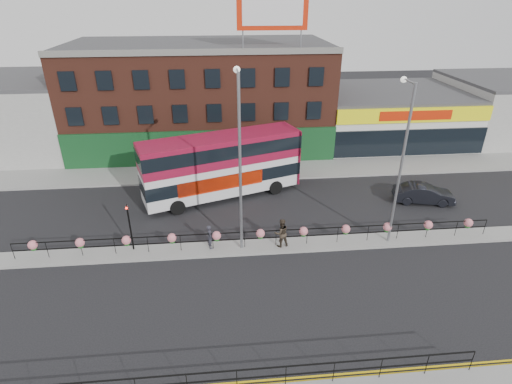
{
  "coord_description": "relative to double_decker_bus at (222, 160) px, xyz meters",
  "views": [
    {
      "loc": [
        -2.24,
        -21.04,
        14.75
      ],
      "look_at": [
        0.0,
        3.0,
        2.5
      ],
      "focal_mm": 28.0,
      "sensor_mm": 36.0,
      "label": 1
    }
  ],
  "objects": [
    {
      "name": "ground",
      "position": [
        2.2,
        -7.5,
        -3.08
      ],
      "size": [
        120.0,
        120.0,
        0.0
      ],
      "primitive_type": "plane",
      "color": "black",
      "rests_on": "ground"
    },
    {
      "name": "north_pavement",
      "position": [
        2.2,
        4.5,
        -3.0
      ],
      "size": [
        60.0,
        4.0,
        0.15
      ],
      "primitive_type": "cube",
      "color": "gray",
      "rests_on": "ground"
    },
    {
      "name": "median",
      "position": [
        2.2,
        -7.5,
        -3.0
      ],
      "size": [
        60.0,
        1.6,
        0.15
      ],
      "primitive_type": "cube",
      "color": "gray",
      "rests_on": "ground"
    },
    {
      "name": "yellow_line_inner",
      "position": [
        2.2,
        -17.2,
        -3.07
      ],
      "size": [
        60.0,
        0.1,
        0.01
      ],
      "primitive_type": "cube",
      "color": "gold",
      "rests_on": "ground"
    },
    {
      "name": "yellow_line_outer",
      "position": [
        2.2,
        -17.38,
        -3.07
      ],
      "size": [
        60.0,
        0.1,
        0.01
      ],
      "primitive_type": "cube",
      "color": "gold",
      "rests_on": "ground"
    },
    {
      "name": "brick_building",
      "position": [
        -1.8,
        12.46,
        2.05
      ],
      "size": [
        25.0,
        12.21,
        10.3
      ],
      "color": "brown",
      "rests_on": "ground"
    },
    {
      "name": "supermarket",
      "position": [
        18.2,
        12.4,
        -0.43
      ],
      "size": [
        15.0,
        12.25,
        5.3
      ],
      "color": "silver",
      "rests_on": "ground"
    },
    {
      "name": "billboard",
      "position": [
        4.7,
        7.49,
        10.11
      ],
      "size": [
        6.0,
        0.29,
        4.4
      ],
      "color": "#BC2006",
      "rests_on": "brick_building"
    },
    {
      "name": "median_railing",
      "position": [
        2.2,
        -7.5,
        -2.03
      ],
      "size": [
        30.04,
        0.56,
        1.23
      ],
      "color": "black",
      "rests_on": "median"
    },
    {
      "name": "south_railing",
      "position": [
        0.2,
        -17.6,
        -2.11
      ],
      "size": [
        20.04,
        0.05,
        1.12
      ],
      "color": "black",
      "rests_on": "south_pavement"
    },
    {
      "name": "double_decker_bus",
      "position": [
        0.0,
        0.0,
        0.0
      ],
      "size": [
        12.63,
        6.74,
        5.01
      ],
      "color": "silver",
      "rests_on": "ground"
    },
    {
      "name": "car",
      "position": [
        15.37,
        -2.54,
        -2.34
      ],
      "size": [
        3.34,
        5.09,
        1.47
      ],
      "primitive_type": "imported",
      "rotation": [
        0.0,
        0.0,
        1.37
      ],
      "color": "black",
      "rests_on": "ground"
    },
    {
      "name": "pedestrian_a",
      "position": [
        -0.98,
        -7.36,
        -2.12
      ],
      "size": [
        0.74,
        0.62,
        1.61
      ],
      "primitive_type": "imported",
      "rotation": [
        0.0,
        0.0,
        1.77
      ],
      "color": "#282832",
      "rests_on": "median"
    },
    {
      "name": "pedestrian_b",
      "position": [
        3.51,
        -7.59,
        -1.96
      ],
      "size": [
        1.26,
        1.15,
        1.92
      ],
      "primitive_type": "imported",
      "rotation": [
        0.0,
        0.0,
        3.38
      ],
      "color": "#352B21",
      "rests_on": "median"
    },
    {
      "name": "lamp_column_west",
      "position": [
        1.0,
        -7.28,
        3.53
      ],
      "size": [
        0.39,
        1.91,
        10.89
      ],
      "color": "gray",
      "rests_on": "median"
    },
    {
      "name": "lamp_column_east",
      "position": [
        10.56,
        -7.4,
        3.12
      ],
      "size": [
        0.37,
        1.79,
        10.2
      ],
      "color": "gray",
      "rests_on": "median"
    },
    {
      "name": "traffic_light_median",
      "position": [
        -5.8,
        -7.11,
        -0.61
      ],
      "size": [
        0.15,
        0.28,
        3.65
      ],
      "color": "black",
      "rests_on": "median"
    }
  ]
}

